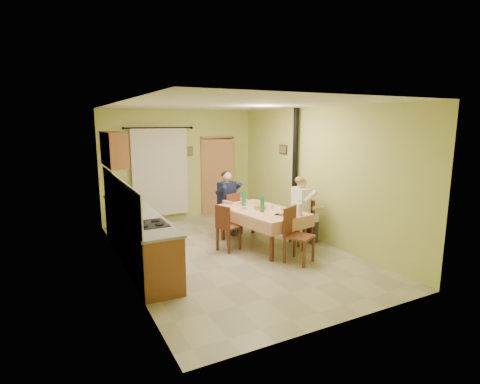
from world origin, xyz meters
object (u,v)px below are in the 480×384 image
chair_far (228,221)px  stove_flue (294,188)px  chair_near (298,246)px  chair_left (228,236)px  man_right (302,202)px  chair_right (302,230)px  man_far (228,195)px  dining_table (262,228)px

chair_far → stove_flue: (1.42, -0.52, 0.74)m
chair_near → chair_left: 1.42m
chair_near → stove_flue: bearing=-150.2°
chair_left → stove_flue: (1.91, 0.50, 0.74)m
man_right → stove_flue: (0.38, 0.81, 0.15)m
chair_left → chair_far: bearing=133.2°
chair_far → man_right: (1.03, -1.34, 0.59)m
chair_near → chair_right: chair_near is taller
chair_left → man_right: size_ratio=0.67×
chair_far → man_far: 0.59m
dining_table → man_right: man_right is taller
chair_far → stove_flue: bearing=-37.8°
dining_table → man_right: bearing=-28.1°
man_far → man_right: same height
chair_left → man_far: size_ratio=0.67×
dining_table → chair_right: chair_right is taller
man_right → stove_flue: stove_flue is taller
man_far → man_right: bearing=-69.9°
dining_table → chair_right: 0.86m
chair_far → man_right: bearing=-69.8°
chair_far → man_far: bearing=90.0°
chair_right → chair_left: bearing=82.0°
chair_right → dining_table: bearing=75.1°
chair_far → chair_near: chair_near is taller
chair_left → man_right: bearing=57.5°
man_far → dining_table: bearing=-94.9°
chair_right → man_far: bearing=41.3°
stove_flue → chair_near: bearing=-122.8°
dining_table → chair_near: size_ratio=2.00×
chair_near → man_right: man_right is taller
chair_right → man_far: (-1.05, 1.35, 0.59)m
chair_near → man_right: (0.67, 0.83, 0.59)m
man_right → chair_far: bearing=41.1°
chair_left → chair_right: bearing=57.6°
man_far → chair_left: bearing=-132.8°
chair_right → stove_flue: bearing=-21.1°
dining_table → chair_far: chair_far is taller
chair_right → man_far: 1.81m
chair_right → chair_left: (-1.54, 0.31, -0.00)m
chair_left → stove_flue: size_ratio=0.33×
chair_left → stove_flue: 2.11m
chair_far → man_right: size_ratio=0.68×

